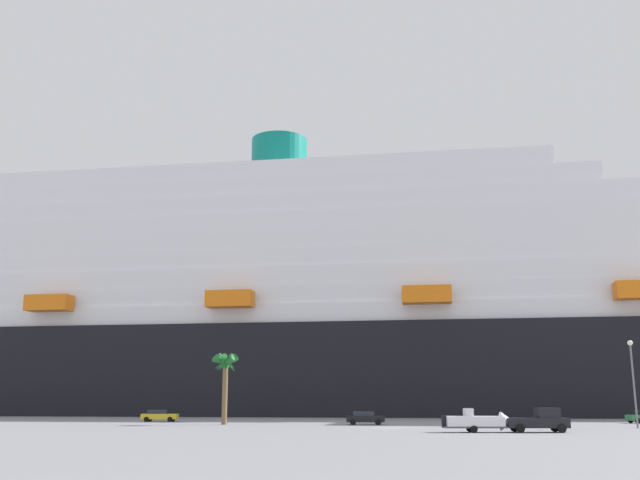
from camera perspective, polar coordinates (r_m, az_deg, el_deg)
ground_plane at (r=108.87m, az=5.37°, el=-13.98°), size 600.00×600.00×0.00m
cruise_ship at (r=135.19m, az=7.42°, el=-5.93°), size 228.31×48.01×62.85m
pickup_truck at (r=71.06m, az=16.96°, el=-13.52°), size 5.73×2.61×2.20m
small_boat_on_trailer at (r=69.74m, az=12.66°, el=-13.84°), size 7.33×2.27×2.15m
palm_tree at (r=89.09m, az=-7.48°, el=-10.04°), size 3.30×3.32×8.46m
street_lamp at (r=84.06m, az=23.50°, el=-9.52°), size 0.56×0.56×9.11m
parked_car_yellow_taxi at (r=101.60m, az=-12.58°, el=-13.39°), size 4.84×2.18×1.58m
parked_car_black_coupe at (r=87.48m, az=3.56°, el=-13.85°), size 4.57×2.33×1.58m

